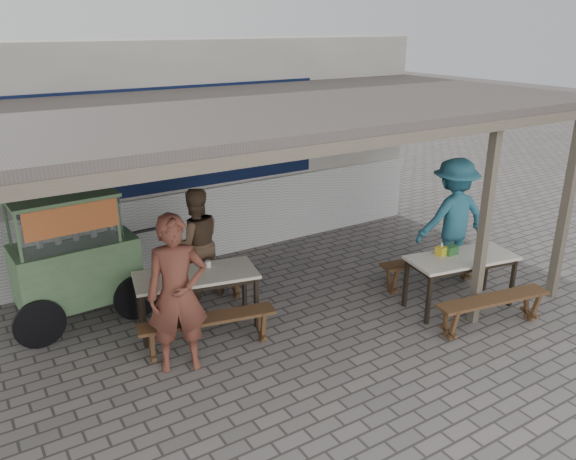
% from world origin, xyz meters
% --- Properties ---
extents(ground, '(60.00, 60.00, 0.00)m').
position_xyz_m(ground, '(0.00, 0.00, 0.00)').
color(ground, slate).
rests_on(ground, ground).
extents(back_wall, '(9.00, 1.28, 3.50)m').
position_xyz_m(back_wall, '(-0.00, 3.58, 1.72)').
color(back_wall, beige).
rests_on(back_wall, ground).
extents(warung_roof, '(9.00, 4.21, 2.81)m').
position_xyz_m(warung_roof, '(0.02, 0.90, 2.71)').
color(warung_roof, '#504744').
rests_on(warung_roof, ground).
extents(table_left, '(1.65, 0.99, 0.75)m').
position_xyz_m(table_left, '(-0.81, 0.91, 0.67)').
color(table_left, white).
rests_on(table_left, ground).
extents(bench_left_street, '(1.66, 0.61, 0.45)m').
position_xyz_m(bench_left_street, '(-0.94, 0.30, 0.34)').
color(bench_left_street, brown).
rests_on(bench_left_street, ground).
extents(bench_left_wall, '(1.66, 0.61, 0.45)m').
position_xyz_m(bench_left_wall, '(-0.68, 1.51, 0.34)').
color(bench_left_wall, brown).
rests_on(bench_left_wall, ground).
extents(table_right, '(1.59, 0.91, 0.75)m').
position_xyz_m(table_right, '(2.49, -0.50, 0.67)').
color(table_right, white).
rests_on(table_right, ground).
extents(bench_right_street, '(1.62, 0.56, 0.45)m').
position_xyz_m(bench_right_street, '(2.37, -1.16, 0.34)').
color(bench_right_street, brown).
rests_on(bench_right_street, ground).
extents(bench_right_wall, '(1.62, 0.56, 0.45)m').
position_xyz_m(bench_right_wall, '(2.61, 0.17, 0.34)').
color(bench_right_wall, brown).
rests_on(bench_right_wall, ground).
extents(vendor_cart, '(2.17, 0.94, 1.74)m').
position_xyz_m(vendor_cart, '(-2.07, 1.89, 0.95)').
color(vendor_cart, '#638E5E').
rests_on(vendor_cart, ground).
extents(patron_street_side, '(0.78, 0.63, 1.85)m').
position_xyz_m(patron_street_side, '(-1.34, 0.15, 0.92)').
color(patron_street_side, brown).
rests_on(patron_street_side, ground).
extents(patron_wall_side, '(0.86, 0.71, 1.61)m').
position_xyz_m(patron_wall_side, '(-0.44, 1.76, 0.80)').
color(patron_wall_side, brown).
rests_on(patron_wall_side, ground).
extents(patron_right_table, '(1.29, 0.87, 1.86)m').
position_xyz_m(patron_right_table, '(3.21, 0.36, 0.93)').
color(patron_right_table, teal).
rests_on(patron_right_table, ground).
extents(tissue_box, '(0.13, 0.13, 0.12)m').
position_xyz_m(tissue_box, '(2.29, -0.30, 0.81)').
color(tissue_box, yellow).
rests_on(tissue_box, table_right).
extents(donation_box, '(0.18, 0.12, 0.12)m').
position_xyz_m(donation_box, '(2.42, -0.35, 0.81)').
color(donation_box, '#2F6B31').
rests_on(donation_box, table_right).
extents(condiment_jar, '(0.07, 0.07, 0.08)m').
position_xyz_m(condiment_jar, '(-0.58, 1.02, 0.79)').
color(condiment_jar, silver).
rests_on(condiment_jar, table_left).
extents(condiment_bowl, '(0.17, 0.17, 0.04)m').
position_xyz_m(condiment_bowl, '(-0.99, 0.97, 0.77)').
color(condiment_bowl, white).
rests_on(condiment_bowl, table_left).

